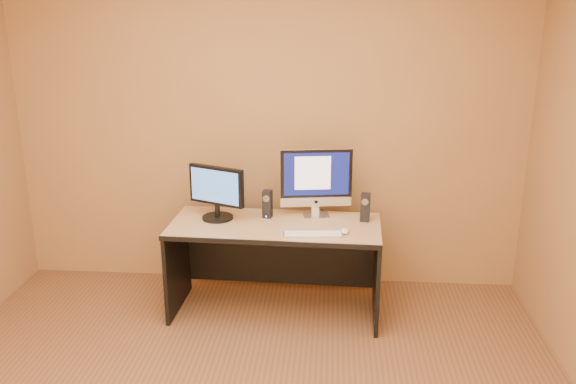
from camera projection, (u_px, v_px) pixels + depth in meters
The scene contains 10 objects.
walls at pixel (221, 208), 2.82m from camera, with size 4.00×4.00×2.60m, color olive, non-canonical shape.
desk at pixel (275, 269), 4.45m from camera, with size 1.50×0.66×0.69m, color tan, non-canonical shape.
imac at pixel (316, 182), 4.44m from camera, with size 0.53×0.20×0.52m, color silver, non-canonical shape.
second_monitor at pixel (217, 193), 4.39m from camera, with size 0.45×0.22×0.39m, color black, non-canonical shape.
speaker_left at pixel (267, 204), 4.45m from camera, with size 0.06×0.07×0.21m, color black, non-canonical shape.
speaker_right at pixel (365, 207), 4.38m from camera, with size 0.06×0.07×0.21m, color black, non-canonical shape.
keyboard at pixel (313, 234), 4.14m from camera, with size 0.40×0.11×0.02m, color silver.
mouse at pixel (345, 231), 4.17m from camera, with size 0.05×0.10×0.03m, color white.
cable_a at pixel (325, 214), 4.55m from camera, with size 0.01×0.01×0.21m, color black.
cable_b at pixel (309, 212), 4.58m from camera, with size 0.01×0.01×0.17m, color black.
Camera 1 is at (0.51, -2.64, 2.21)m, focal length 38.00 mm.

